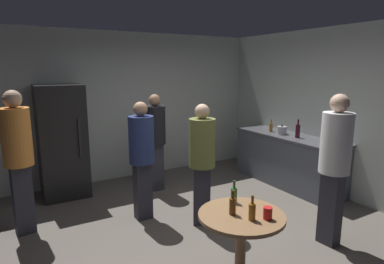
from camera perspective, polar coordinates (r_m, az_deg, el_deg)
ground_plane at (r=4.31m, az=1.36°, el=-17.97°), size 5.20×5.20×0.10m
wall_back at (r=6.20m, az=-11.42°, el=4.44°), size 5.32×0.06×2.70m
wall_side_right at (r=5.66m, az=24.81°, el=3.01°), size 0.06×5.20×2.70m
refrigerator at (r=5.58m, az=-21.83°, el=-1.56°), size 0.70×0.68×1.80m
kitchen_counter at (r=6.03m, az=16.37°, el=-4.69°), size 0.64×2.13×0.90m
kettle at (r=5.96m, az=15.50°, el=0.31°), size 0.24×0.17×0.18m
wine_bottle_on_counter at (r=5.73m, az=18.06°, el=0.21°), size 0.08×0.08×0.31m
beer_bottle_on_counter at (r=6.15m, az=13.69°, el=0.84°), size 0.06×0.06×0.23m
foreground_table at (r=3.15m, az=8.63°, el=-15.73°), size 0.80×0.80×0.73m
beer_bottle_amber at (r=2.97m, az=10.50°, el=-13.49°), size 0.06×0.06×0.23m
beer_bottle_brown at (r=3.05m, az=7.14°, el=-12.72°), size 0.06×0.06×0.23m
beer_bottle_green at (r=3.30m, az=7.38°, el=-10.85°), size 0.06×0.06×0.23m
plastic_cup_red at (r=3.03m, az=13.14°, el=-13.70°), size 0.08×0.08×0.11m
person_in_black_shirt at (r=5.44m, az=-6.44°, el=-0.55°), size 0.35×0.35×1.63m
person_in_white_shirt at (r=4.04m, az=23.78°, el=-4.25°), size 0.37×0.37×1.77m
person_in_orange_shirt at (r=4.46m, az=-28.24°, el=-3.04°), size 0.39×0.39×1.80m
person_in_olive_shirt at (r=4.21m, az=1.76°, el=-4.17°), size 0.46×0.46×1.61m
person_in_navy_shirt at (r=4.41m, az=-8.82°, el=-3.48°), size 0.34×0.34×1.62m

